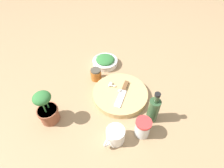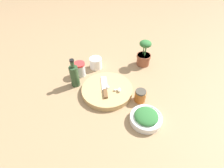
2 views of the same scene
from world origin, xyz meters
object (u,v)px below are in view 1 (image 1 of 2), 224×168
at_px(garlic_cloves, 113,86).
at_px(chef_knife, 123,92).
at_px(coffee_mug, 115,135).
at_px(cutting_board, 120,94).
at_px(honey_jar, 96,74).
at_px(oil_bottle, 153,110).
at_px(spice_jar, 143,128).
at_px(potted_herb, 47,110).
at_px(herb_bowl, 105,61).

bearing_deg(garlic_cloves, chef_knife, -126.16).
bearing_deg(coffee_mug, cutting_board, -5.07).
bearing_deg(chef_knife, honey_jar, -23.64).
xyz_separation_m(cutting_board, honey_jar, (0.13, 0.15, 0.02)).
xyz_separation_m(cutting_board, coffee_mug, (-0.26, 0.02, 0.02)).
distance_m(chef_knife, oil_bottle, 0.20).
xyz_separation_m(chef_knife, spice_jar, (-0.22, -0.09, 0.01)).
bearing_deg(cutting_board, potted_herb, 115.06).
bearing_deg(herb_bowl, garlic_cloves, -165.82).
distance_m(oil_bottle, potted_herb, 0.50).
height_order(honey_jar, potted_herb, potted_herb).
height_order(garlic_cloves, spice_jar, spice_jar).
height_order(herb_bowl, oil_bottle, oil_bottle).
distance_m(cutting_board, chef_knife, 0.03).
xyz_separation_m(spice_jar, potted_herb, (0.06, 0.44, 0.03)).
bearing_deg(coffee_mug, potted_herb, 72.92).
bearing_deg(honey_jar, oil_bottle, -132.62).
bearing_deg(chef_knife, herb_bowl, -50.71).
bearing_deg(cutting_board, herb_bowl, 19.90).
xyz_separation_m(chef_knife, oil_bottle, (-0.14, -0.14, 0.04)).
bearing_deg(potted_herb, garlic_cloves, -57.09).
xyz_separation_m(cutting_board, herb_bowl, (0.27, 0.10, 0.01)).
bearing_deg(potted_herb, herb_bowl, -29.50).
relative_size(garlic_cloves, potted_herb, 0.43).
height_order(spice_jar, potted_herb, potted_herb).
height_order(herb_bowl, honey_jar, honey_jar).
bearing_deg(coffee_mug, garlic_cloves, 3.10).
distance_m(spice_jar, oil_bottle, 0.10).
height_order(garlic_cloves, honey_jar, honey_jar).
distance_m(spice_jar, potted_herb, 0.45).
xyz_separation_m(herb_bowl, oil_bottle, (-0.41, -0.25, 0.05)).
bearing_deg(coffee_mug, chef_knife, -8.19).
bearing_deg(spice_jar, chef_knife, 21.37).
relative_size(chef_knife, garlic_cloves, 2.32).
xyz_separation_m(honey_jar, oil_bottle, (-0.28, -0.30, 0.04)).
distance_m(herb_bowl, potted_herb, 0.50).
height_order(herb_bowl, spice_jar, spice_jar).
bearing_deg(honey_jar, spice_jar, -145.46).
xyz_separation_m(coffee_mug, honey_jar, (0.39, 0.12, -0.00)).
xyz_separation_m(garlic_cloves, spice_jar, (-0.26, -0.14, 0.01)).
relative_size(spice_jar, coffee_mug, 0.98).
bearing_deg(herb_bowl, spice_jar, -158.12).
distance_m(garlic_cloves, honey_jar, 0.14).
bearing_deg(herb_bowl, coffee_mug, -171.90).
height_order(honey_jar, oil_bottle, oil_bottle).
xyz_separation_m(chef_knife, herb_bowl, (0.27, 0.11, -0.01)).
bearing_deg(spice_jar, cutting_board, 24.24).
relative_size(garlic_cloves, herb_bowl, 0.49).
relative_size(herb_bowl, potted_herb, 0.88).
height_order(spice_jar, honey_jar, spice_jar).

